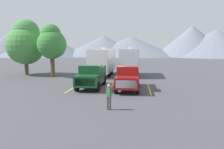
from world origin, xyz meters
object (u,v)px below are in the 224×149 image
object	(u,v)px
pickup_truck_a	(92,76)
pickup_truck_b	(128,77)
camper_trailer_a	(102,61)
person_a	(109,95)
camper_trailer_b	(130,61)

from	to	relation	value
pickup_truck_a	pickup_truck_b	xyz separation A→B (m)	(3.54, -0.43, -0.02)
pickup_truck_b	camper_trailer_a	bearing A→B (deg)	112.50
pickup_truck_b	camper_trailer_a	xyz separation A→B (m)	(-3.93, 9.49, 0.95)
pickup_truck_a	person_a	xyz separation A→B (m)	(2.62, -7.37, -0.22)
pickup_truck_b	person_a	distance (m)	7.00
pickup_truck_b	camper_trailer_b	world-z (taller)	camper_trailer_b
camper_trailer_a	person_a	bearing A→B (deg)	-79.61
pickup_truck_a	camper_trailer_b	bearing A→B (deg)	69.31
camper_trailer_a	camper_trailer_b	distance (m)	3.86
pickup_truck_a	camper_trailer_b	world-z (taller)	camper_trailer_b
pickup_truck_a	camper_trailer_a	distance (m)	9.12
pickup_truck_a	pickup_truck_b	distance (m)	3.56
camper_trailer_a	pickup_truck_a	bearing A→B (deg)	-87.50
camper_trailer_a	pickup_truck_b	bearing A→B (deg)	-67.50
pickup_truck_a	person_a	distance (m)	7.82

